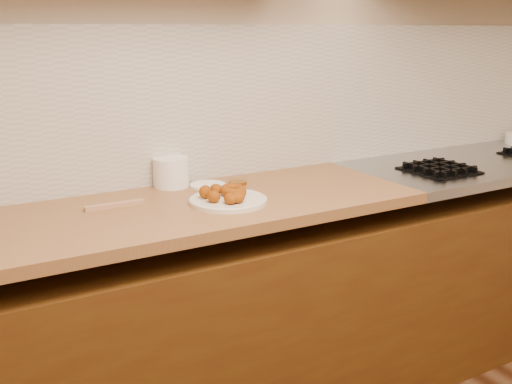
# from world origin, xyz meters

# --- Properties ---
(wall_back) EXTENTS (4.00, 0.02, 2.70)m
(wall_back) POSITION_xyz_m (0.00, 2.00, 1.35)
(wall_back) COLOR #BBAA8D
(wall_back) RESTS_ON ground
(base_cabinet) EXTENTS (3.60, 0.60, 0.77)m
(base_cabinet) POSITION_xyz_m (0.00, 1.69, 0.39)
(base_cabinet) COLOR #4C2F0D
(base_cabinet) RESTS_ON floor
(butcher_block) EXTENTS (2.30, 0.62, 0.04)m
(butcher_block) POSITION_xyz_m (-0.65, 1.69, 0.88)
(butcher_block) COLOR #9B6338
(butcher_block) RESTS_ON base_cabinet
(stovetop) EXTENTS (1.30, 0.62, 0.04)m
(stovetop) POSITION_xyz_m (1.15, 1.69, 0.88)
(stovetop) COLOR #9EA0A5
(stovetop) RESTS_ON base_cabinet
(backsplash) EXTENTS (3.60, 0.02, 0.60)m
(backsplash) POSITION_xyz_m (0.00, 1.99, 1.20)
(backsplash) COLOR beige
(backsplash) RESTS_ON wall_back
(burner_grates) EXTENTS (0.91, 0.26, 0.03)m
(burner_grates) POSITION_xyz_m (1.13, 1.61, 0.91)
(burner_grates) COLOR black
(burner_grates) RESTS_ON stovetop
(donut_plate) EXTENTS (0.27, 0.27, 0.02)m
(donut_plate) POSITION_xyz_m (-0.20, 1.63, 0.91)
(donut_plate) COLOR silver
(donut_plate) RESTS_ON butcher_block
(ring_donut) EXTENTS (0.14, 0.14, 0.04)m
(ring_donut) POSITION_xyz_m (-0.16, 1.66, 0.93)
(ring_donut) COLOR #92420C
(ring_donut) RESTS_ON donut_plate
(fried_dough_chunks) EXTENTS (0.14, 0.19, 0.05)m
(fried_dough_chunks) POSITION_xyz_m (-0.23, 1.62, 0.94)
(fried_dough_chunks) COLOR #92420C
(fried_dough_chunks) RESTS_ON donut_plate
(plastic_tub) EXTENTS (0.16, 0.16, 0.11)m
(plastic_tub) POSITION_xyz_m (-0.28, 1.94, 0.96)
(plastic_tub) COLOR white
(plastic_tub) RESTS_ON butcher_block
(tub_lid) EXTENTS (0.16, 0.16, 0.01)m
(tub_lid) POSITION_xyz_m (-0.16, 1.87, 0.90)
(tub_lid) COLOR white
(tub_lid) RESTS_ON butcher_block
(brass_jar_lid) EXTENTS (0.09, 0.09, 0.01)m
(brass_jar_lid) POSITION_xyz_m (-0.05, 1.84, 0.91)
(brass_jar_lid) COLOR #A96D1E
(brass_jar_lid) RESTS_ON butcher_block
(wooden_utensil) EXTENTS (0.20, 0.03, 0.02)m
(wooden_utensil) POSITION_xyz_m (-0.56, 1.77, 0.91)
(wooden_utensil) COLOR #AA7C58
(wooden_utensil) RESTS_ON butcher_block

